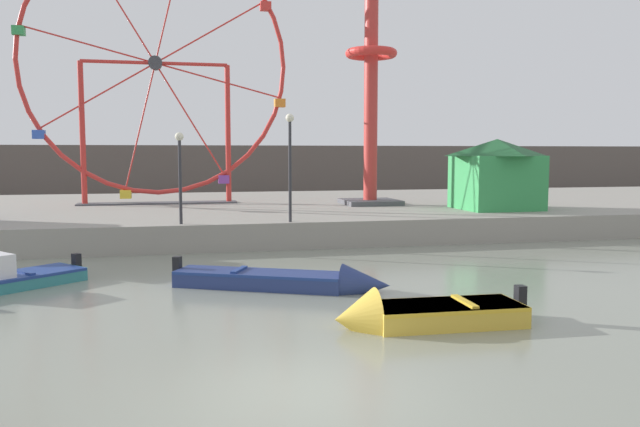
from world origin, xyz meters
TOP-DOWN VIEW (x-y plane):
  - ground_plane at (0.00, 0.00)m, footprint 240.00×240.00m
  - quay_promenade at (0.00, 24.16)m, footprint 110.00×19.88m
  - distant_town_skyline at (0.00, 49.66)m, footprint 140.00×3.00m
  - motorboat_mustard_yellow at (3.00, 3.19)m, footprint 4.33×1.48m
  - motorboat_navy_blue at (1.18, 7.39)m, footprint 5.85×3.55m
  - ferris_wheel_red_frame at (-2.89, 24.76)m, footprint 13.56×1.20m
  - drop_tower_red_tower at (7.85, 22.05)m, footprint 2.80×2.80m
  - carnival_booth_green_kiosk at (12.84, 18.02)m, footprint 3.84×3.61m
  - promenade_lamp_near at (-1.79, 14.80)m, footprint 0.32×0.32m
  - promenade_lamp_far at (2.34, 14.63)m, footprint 0.32×0.32m

SIDE VIEW (x-z plane):
  - ground_plane at x=0.00m, z-range 0.00..0.00m
  - motorboat_navy_blue at x=1.18m, z-range -0.30..0.79m
  - motorboat_mustard_yellow at x=3.00m, z-range -0.40..0.90m
  - quay_promenade at x=0.00m, z-range 0.00..1.05m
  - distant_town_skyline at x=0.00m, z-range 0.00..4.40m
  - carnival_booth_green_kiosk at x=12.84m, z-range 1.12..4.43m
  - promenade_lamp_near at x=-1.79m, z-range 1.62..5.04m
  - promenade_lamp_far at x=2.34m, z-range 1.67..5.82m
  - drop_tower_red_tower at x=7.85m, z-range 0.28..14.80m
  - ferris_wheel_red_frame at x=-2.89m, z-range 1.09..15.12m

